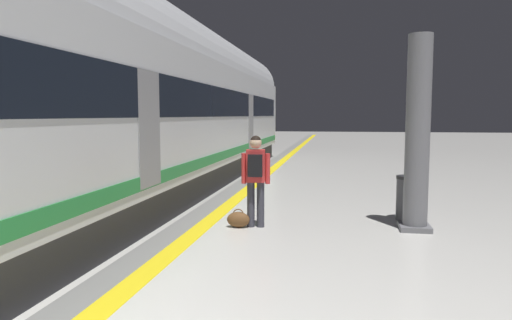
# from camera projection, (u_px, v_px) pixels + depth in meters

# --- Properties ---
(safety_line_strip) EXTENTS (0.36, 80.00, 0.01)m
(safety_line_strip) POSITION_uv_depth(u_px,v_px,m) (237.00, 198.00, 12.07)
(safety_line_strip) COLOR yellow
(safety_line_strip) RESTS_ON ground
(tactile_edge_band) EXTENTS (0.64, 80.00, 0.01)m
(tactile_edge_band) POSITION_uv_depth(u_px,v_px,m) (224.00, 198.00, 12.12)
(tactile_edge_band) COLOR slate
(tactile_edge_band) RESTS_ON ground
(high_speed_train) EXTENTS (2.94, 28.02, 4.97)m
(high_speed_train) POSITION_uv_depth(u_px,v_px,m) (161.00, 102.00, 12.50)
(high_speed_train) COLOR #38383D
(high_speed_train) RESTS_ON ground
(passenger_near) EXTENTS (0.55, 0.36, 1.76)m
(passenger_near) POSITION_uv_depth(u_px,v_px,m) (256.00, 173.00, 8.89)
(passenger_near) COLOR #383842
(passenger_near) RESTS_ON ground
(duffel_bag_near) EXTENTS (0.44, 0.26, 0.36)m
(duffel_bag_near) POSITION_uv_depth(u_px,v_px,m) (238.00, 219.00, 8.94)
(duffel_bag_near) COLOR brown
(duffel_bag_near) RESTS_ON ground
(platform_pillar) EXTENTS (0.56, 0.56, 3.60)m
(platform_pillar) POSITION_uv_depth(u_px,v_px,m) (418.00, 138.00, 8.59)
(platform_pillar) COLOR slate
(platform_pillar) RESTS_ON ground
(waste_bin) EXTENTS (0.46, 0.46, 0.91)m
(waste_bin) POSITION_uv_depth(u_px,v_px,m) (407.00, 198.00, 9.56)
(waste_bin) COLOR #4C4C51
(waste_bin) RESTS_ON ground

